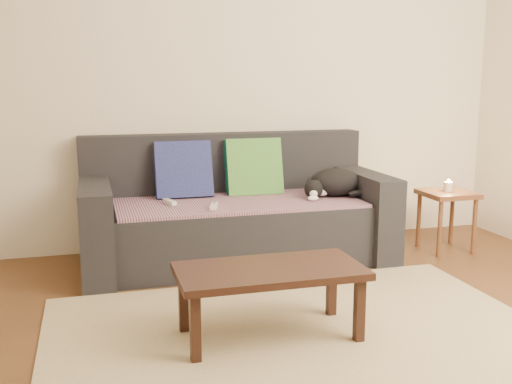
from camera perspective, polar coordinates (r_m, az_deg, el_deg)
ground at (r=2.90m, az=5.63°, el=-15.10°), size 4.50×4.50×0.00m
back_wall at (r=4.54m, az=-3.40°, el=11.15°), size 4.50×0.04×2.60m
sofa at (r=4.23m, az=-2.01°, el=-2.35°), size 2.10×0.94×0.87m
throw_blanket at (r=4.11m, az=-1.72°, el=-0.98°), size 1.66×0.74×0.02m
cushion_navy at (r=4.27m, az=-6.94°, el=2.09°), size 0.40×0.21×0.41m
cushion_green at (r=4.37m, az=-0.23°, el=2.38°), size 0.41×0.20×0.42m
cat at (r=4.30m, az=7.43°, el=0.88°), size 0.50×0.38×0.20m
wii_remote_a at (r=4.03m, az=-8.23°, el=-0.97°), size 0.08×0.15×0.03m
wii_remote_b at (r=3.87m, az=-4.04°, el=-1.36°), size 0.08×0.15×0.03m
side_table at (r=4.65m, az=17.75°, el=-0.90°), size 0.36×0.36×0.45m
candle at (r=4.63m, az=17.83°, el=0.51°), size 0.06×0.06×0.09m
rug at (r=3.03m, az=4.58°, el=-13.83°), size 2.50×1.80×0.01m
coffee_table at (r=2.94m, az=1.32°, el=-8.04°), size 0.91×0.45×0.36m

